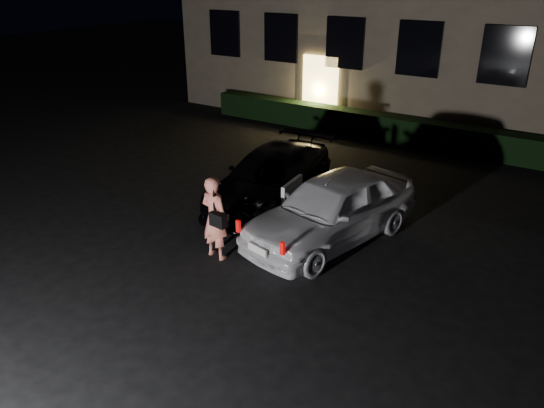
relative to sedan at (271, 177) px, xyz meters
The scene contains 5 objects.
ground 4.22m from the sedan, 75.14° to the right, with size 80.00×80.00×0.00m, color black.
hedge 6.56m from the sedan, 80.60° to the left, with size 15.00×0.70×0.85m, color black.
sedan is the anchor object (origin of this frame).
hatch 2.42m from the sedan, 24.45° to the right, with size 2.66×4.58×1.46m.
man 2.99m from the sedan, 78.12° to the right, with size 0.72×0.48×1.73m.
Camera 1 is at (5.65, -6.11, 5.37)m, focal length 35.00 mm.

